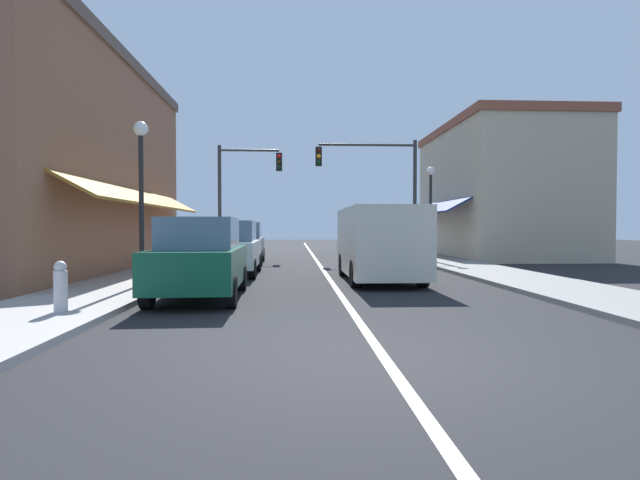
# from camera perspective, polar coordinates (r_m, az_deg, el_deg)

# --- Properties ---
(ground_plane) EXTENTS (80.00, 80.00, 0.00)m
(ground_plane) POSITION_cam_1_polar(r_m,az_deg,el_deg) (23.69, -0.44, -2.31)
(ground_plane) COLOR black
(sidewalk_left) EXTENTS (2.60, 56.00, 0.12)m
(sidewalk_left) POSITION_cam_1_polar(r_m,az_deg,el_deg) (24.07, -13.65, -2.15)
(sidewalk_left) COLOR #A39E99
(sidewalk_left) RESTS_ON ground
(sidewalk_right) EXTENTS (2.60, 56.00, 0.12)m
(sidewalk_right) POSITION_cam_1_polar(r_m,az_deg,el_deg) (24.56, 12.49, -2.07)
(sidewalk_right) COLOR gray
(sidewalk_right) RESTS_ON ground
(lane_center_stripe) EXTENTS (0.14, 52.00, 0.01)m
(lane_center_stripe) POSITION_cam_1_polar(r_m,az_deg,el_deg) (23.69, -0.44, -2.31)
(lane_center_stripe) COLOR silver
(lane_center_stripe) RESTS_ON ground
(storefront_left_block) EXTENTS (5.57, 14.20, 7.58)m
(storefront_left_block) POSITION_cam_1_polar(r_m,az_deg,el_deg) (19.41, -27.17, 7.90)
(storefront_left_block) COLOR #8E5B42
(storefront_left_block) RESTS_ON ground
(storefront_right_block) EXTENTS (7.28, 10.20, 6.91)m
(storefront_right_block) POSITION_cam_1_polar(r_m,az_deg,el_deg) (27.88, 19.95, 5.28)
(storefront_right_block) COLOR #BCAD8E
(storefront_right_block) RESTS_ON ground
(parked_car_nearest_left) EXTENTS (1.87, 4.15, 1.77)m
(parked_car_nearest_left) POSITION_cam_1_polar(r_m,az_deg,el_deg) (11.10, -13.59, -2.09)
(parked_car_nearest_left) COLOR #0F4C33
(parked_car_nearest_left) RESTS_ON ground
(parked_car_second_left) EXTENTS (1.82, 4.12, 1.77)m
(parked_car_second_left) POSITION_cam_1_polar(r_m,az_deg,el_deg) (16.40, -10.19, -0.94)
(parked_car_second_left) COLOR silver
(parked_car_second_left) RESTS_ON ground
(parked_car_third_left) EXTENTS (1.87, 4.15, 1.77)m
(parked_car_third_left) POSITION_cam_1_polar(r_m,az_deg,el_deg) (21.54, -8.88, -0.37)
(parked_car_third_left) COLOR #4C5156
(parked_car_third_left) RESTS_ON ground
(van_in_lane) EXTENTS (2.00, 5.18, 2.12)m
(van_in_lane) POSITION_cam_1_polar(r_m,az_deg,el_deg) (14.50, 6.76, -0.18)
(van_in_lane) COLOR beige
(van_in_lane) RESTS_ON ground
(traffic_signal_mast_arm) EXTENTS (4.92, 0.50, 5.78)m
(traffic_signal_mast_arm) POSITION_cam_1_polar(r_m,az_deg,el_deg) (24.22, 7.02, 7.08)
(traffic_signal_mast_arm) COLOR #333333
(traffic_signal_mast_arm) RESTS_ON ground
(traffic_signal_left_corner) EXTENTS (3.24, 0.50, 5.70)m
(traffic_signal_left_corner) POSITION_cam_1_polar(r_m,az_deg,el_deg) (25.43, -9.14, 6.42)
(traffic_signal_left_corner) COLOR #333333
(traffic_signal_left_corner) RESTS_ON ground
(street_lamp_left_near) EXTENTS (0.36, 0.36, 4.20)m
(street_lamp_left_near) POSITION_cam_1_polar(r_m,az_deg,el_deg) (13.25, -19.87, 7.10)
(street_lamp_left_near) COLOR black
(street_lamp_left_near) RESTS_ON ground
(street_lamp_right_mid) EXTENTS (0.36, 0.36, 4.18)m
(street_lamp_right_mid) POSITION_cam_1_polar(r_m,az_deg,el_deg) (22.02, 12.60, 4.83)
(street_lamp_right_mid) COLOR black
(street_lamp_right_mid) RESTS_ON ground
(fire_hydrant) EXTENTS (0.22, 0.22, 0.87)m
(fire_hydrant) POSITION_cam_1_polar(r_m,az_deg,el_deg) (9.55, -27.66, -4.76)
(fire_hydrant) COLOR #B2B2B7
(fire_hydrant) RESTS_ON ground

